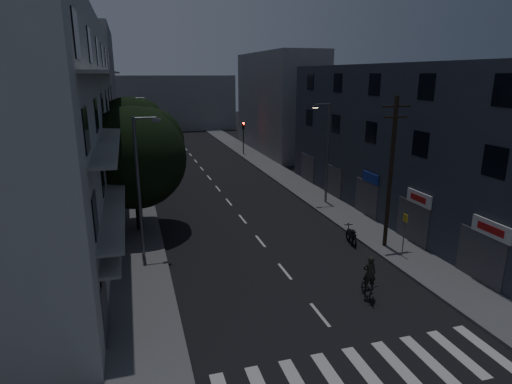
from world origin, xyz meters
TOP-DOWN VIEW (x-y plane):
  - ground at (0.00, 25.00)m, footprint 160.00×160.00m
  - sidewalk_left at (-7.50, 25.00)m, footprint 3.00×90.00m
  - sidewalk_right at (7.50, 25.00)m, footprint 3.00×90.00m
  - crosswalk at (-0.00, -2.00)m, footprint 10.90×3.00m
  - lane_markings at (0.00, 31.25)m, footprint 0.15×60.50m
  - building_left at (-11.98, 18.00)m, footprint 7.00×36.00m
  - building_right at (11.99, 14.00)m, footprint 6.19×28.00m
  - building_far_left at (-12.00, 48.00)m, footprint 6.00×20.00m
  - building_far_right at (12.00, 42.00)m, footprint 6.00×20.00m
  - building_far_end at (0.00, 70.00)m, footprint 24.00×8.00m
  - tree_near at (-7.22, 15.17)m, footprint 6.69×6.69m
  - tree_mid at (-7.41, 27.41)m, footprint 6.65×6.65m
  - tree_far at (-7.56, 35.44)m, footprint 5.95×5.95m
  - traffic_signal_far_right at (6.71, 40.47)m, footprint 0.28×0.37m
  - traffic_signal_far_left at (-6.73, 38.80)m, footprint 0.28×0.37m
  - street_lamp_left_near at (-7.14, 10.45)m, footprint 1.51×0.25m
  - street_lamp_right at (7.43, 17.34)m, footprint 1.51×0.25m
  - street_lamp_left_far at (-6.97, 30.43)m, footprint 1.51×0.25m
  - utility_pole at (7.03, 7.88)m, footprint 1.80×0.24m
  - bus_stop_sign at (7.10, 6.19)m, footprint 0.06×0.35m
  - motorcycle at (5.35, 9.01)m, footprint 0.59×1.86m
  - cyclist at (2.77, 2.65)m, footprint 0.94×1.81m

SIDE VIEW (x-z plane):
  - ground at x=0.00m, z-range 0.00..0.00m
  - crosswalk at x=0.00m, z-range 0.00..0.01m
  - lane_markings at x=0.00m, z-range 0.00..0.01m
  - sidewalk_left at x=-7.50m, z-range 0.00..0.15m
  - sidewalk_right at x=7.50m, z-range 0.00..0.15m
  - motorcycle at x=5.35m, z-range -0.13..1.08m
  - cyclist at x=2.77m, z-range -0.36..1.83m
  - bus_stop_sign at x=7.10m, z-range 0.63..3.15m
  - traffic_signal_far_right at x=6.71m, z-range 1.05..5.15m
  - traffic_signal_far_left at x=-6.73m, z-range 1.05..5.15m
  - street_lamp_left_near at x=-7.14m, z-range 0.60..8.60m
  - street_lamp_right at x=7.43m, z-range 0.60..8.60m
  - street_lamp_left_far at x=-6.97m, z-range 0.60..8.60m
  - tree_far at x=-7.56m, z-range 1.08..8.44m
  - utility_pole at x=7.03m, z-range 0.37..9.37m
  - building_far_end at x=0.00m, z-range 0.00..10.00m
  - tree_mid at x=-7.41m, z-range 1.17..9.36m
  - tree_near at x=-7.22m, z-range 1.19..9.44m
  - building_right at x=11.99m, z-range 0.00..11.00m
  - building_far_right at x=12.00m, z-range 0.00..13.00m
  - building_left at x=-11.98m, z-range -0.01..13.99m
  - building_far_left at x=-12.00m, z-range 0.00..16.00m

